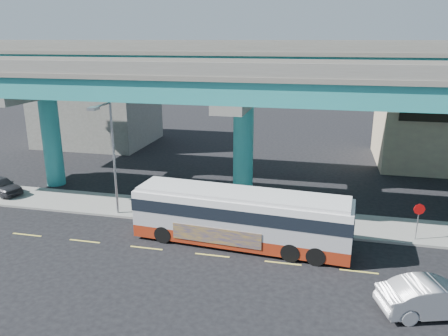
% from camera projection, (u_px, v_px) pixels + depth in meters
% --- Properties ---
extents(ground, '(120.00, 120.00, 0.00)m').
position_uv_depth(ground, '(214.00, 253.00, 25.03)').
color(ground, black).
rests_on(ground, ground).
extents(sidewalk, '(70.00, 4.00, 0.15)m').
position_uv_depth(sidewalk, '(233.00, 215.00, 30.14)').
color(sidewalk, gray).
rests_on(sidewalk, ground).
extents(lane_markings, '(58.00, 0.12, 0.01)m').
position_uv_depth(lane_markings, '(212.00, 255.00, 24.74)').
color(lane_markings, '#D8C64C').
rests_on(lane_markings, ground).
extents(viaduct, '(52.00, 12.40, 11.70)m').
position_uv_depth(viaduct, '(244.00, 78.00, 30.93)').
color(viaduct, teal).
rests_on(viaduct, ground).
extents(building_concrete, '(12.00, 10.00, 9.00)m').
position_uv_depth(building_concrete, '(97.00, 104.00, 50.48)').
color(building_concrete, gray).
rests_on(building_concrete, ground).
extents(transit_bus, '(13.02, 3.78, 3.30)m').
position_uv_depth(transit_bus, '(241.00, 216.00, 25.63)').
color(transit_bus, maroon).
rests_on(transit_bus, ground).
extents(sedan, '(4.52, 5.90, 1.62)m').
position_uv_depth(sedan, '(435.00, 298.00, 19.29)').
color(sedan, '#ADADB2').
rests_on(sedan, ground).
extents(parked_car, '(4.07, 4.96, 1.35)m').
position_uv_depth(parked_car, '(1.00, 185.00, 34.01)').
color(parked_car, '#2F2F34').
rests_on(parked_car, sidewalk).
extents(street_lamp, '(0.50, 2.56, 7.88)m').
position_uv_depth(street_lamp, '(109.00, 143.00, 28.44)').
color(street_lamp, gray).
rests_on(street_lamp, sidewalk).
extents(stop_sign, '(0.69, 0.12, 2.29)m').
position_uv_depth(stop_sign, '(419.00, 214.00, 25.93)').
color(stop_sign, gray).
rests_on(stop_sign, sidewalk).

